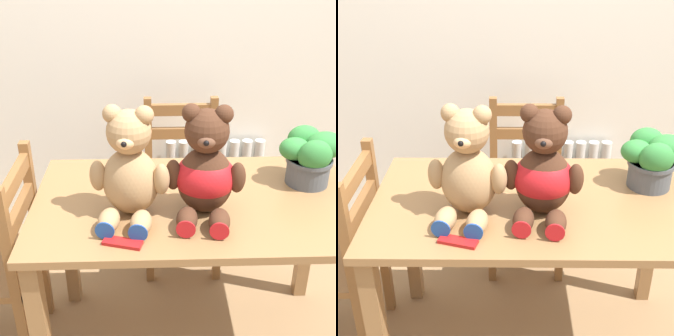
# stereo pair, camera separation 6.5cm
# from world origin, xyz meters

# --- Properties ---
(wall_back) EXTENTS (8.00, 0.04, 2.60)m
(wall_back) POSITION_xyz_m (0.00, 1.37, 1.30)
(wall_back) COLOR silver
(wall_back) RESTS_ON ground_plane
(radiator) EXTENTS (0.59, 0.10, 0.58)m
(radiator) POSITION_xyz_m (0.20, 1.30, 0.26)
(radiator) COLOR beige
(radiator) RESTS_ON ground_plane
(dining_table) EXTENTS (1.24, 0.72, 0.76)m
(dining_table) POSITION_xyz_m (0.00, 0.36, 0.64)
(dining_table) COLOR olive
(dining_table) RESTS_ON ground_plane
(wooden_chair_behind) EXTENTS (0.39, 0.40, 0.89)m
(wooden_chair_behind) POSITION_xyz_m (-0.02, 1.03, 0.45)
(wooden_chair_behind) COLOR brown
(wooden_chair_behind) RESTS_ON ground_plane
(teddy_bear_left) EXTENTS (0.29, 0.30, 0.41)m
(teddy_bear_left) POSITION_xyz_m (-0.25, 0.27, 0.93)
(teddy_bear_left) COLOR tan
(teddy_bear_left) RESTS_ON dining_table
(teddy_bear_right) EXTENTS (0.29, 0.31, 0.41)m
(teddy_bear_right) POSITION_xyz_m (0.02, 0.28, 0.92)
(teddy_bear_right) COLOR #472819
(teddy_bear_right) RESTS_ON dining_table
(potted_plant) EXTENTS (0.25, 0.21, 0.22)m
(potted_plant) POSITION_xyz_m (0.45, 0.48, 0.88)
(potted_plant) COLOR #4C5156
(potted_plant) RESTS_ON dining_table
(chocolate_bar) EXTENTS (0.14, 0.08, 0.01)m
(chocolate_bar) POSITION_xyz_m (-0.27, 0.09, 0.76)
(chocolate_bar) COLOR red
(chocolate_bar) RESTS_ON dining_table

